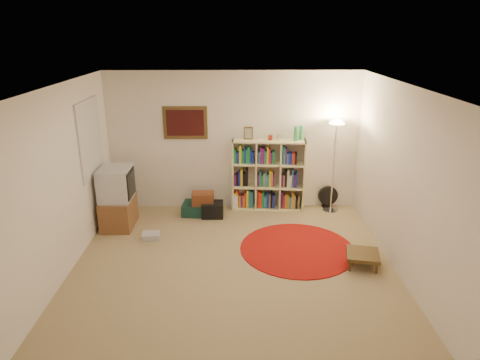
# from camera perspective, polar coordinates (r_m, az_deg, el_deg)

# --- Properties ---
(room) EXTENTS (4.54, 4.54, 2.54)m
(room) POSITION_cam_1_polar(r_m,az_deg,el_deg) (5.60, -1.52, -0.34)
(room) COLOR #9B845A
(room) RESTS_ON ground
(bookshelf) EXTENTS (1.33, 0.48, 1.56)m
(bookshelf) POSITION_cam_1_polar(r_m,az_deg,el_deg) (7.83, 3.66, 0.60)
(bookshelf) COLOR #FFF5AA
(bookshelf) RESTS_ON ground
(floor_lamp) EXTENTS (0.35, 0.35, 1.70)m
(floor_lamp) POSITION_cam_1_polar(r_m,az_deg,el_deg) (7.60, 12.67, 5.71)
(floor_lamp) COLOR white
(floor_lamp) RESTS_ON ground
(floor_fan) EXTENTS (0.37, 0.21, 0.41)m
(floor_fan) POSITION_cam_1_polar(r_m,az_deg,el_deg) (8.14, 11.63, -2.19)
(floor_fan) COLOR black
(floor_fan) RESTS_ON ground
(tv_stand) EXTENTS (0.51, 0.71, 1.03)m
(tv_stand) POSITION_cam_1_polar(r_m,az_deg,el_deg) (7.40, -16.02, -2.39)
(tv_stand) COLOR brown
(tv_stand) RESTS_ON ground
(dvd_box) EXTENTS (0.29, 0.25, 0.09)m
(dvd_box) POSITION_cam_1_polar(r_m,az_deg,el_deg) (7.02, -11.75, -7.30)
(dvd_box) COLOR silver
(dvd_box) RESTS_ON ground
(suitcase) EXTENTS (0.68, 0.47, 0.21)m
(suitcase) POSITION_cam_1_polar(r_m,az_deg,el_deg) (7.75, -5.23, -3.81)
(suitcase) COLOR #12332C
(suitcase) RESTS_ON ground
(wicker_basket) EXTENTS (0.38, 0.28, 0.22)m
(wicker_basket) POSITION_cam_1_polar(r_m,az_deg,el_deg) (7.63, -4.96, -2.47)
(wicker_basket) COLOR #5A2A16
(wicker_basket) RESTS_ON suitcase
(duffel_bag) EXTENTS (0.38, 0.32, 0.26)m
(duffel_bag) POSITION_cam_1_polar(r_m,az_deg,el_deg) (7.63, -3.68, -3.95)
(duffel_bag) COLOR black
(duffel_bag) RESTS_ON ground
(paper_towel) EXTENTS (0.17, 0.17, 0.28)m
(paper_towel) POSITION_cam_1_polar(r_m,az_deg,el_deg) (7.90, -0.76, -2.98)
(paper_towel) COLOR white
(paper_towel) RESTS_ON ground
(red_rug) EXTENTS (1.73, 1.73, 0.02)m
(red_rug) POSITION_cam_1_polar(r_m,az_deg,el_deg) (6.64, 7.62, -9.06)
(red_rug) COLOR maroon
(red_rug) RESTS_ON ground
(side_table) EXTENTS (0.52, 0.52, 0.20)m
(side_table) POSITION_cam_1_polar(r_m,az_deg,el_deg) (6.32, 16.07, -9.59)
(side_table) COLOR #443318
(side_table) RESTS_ON ground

